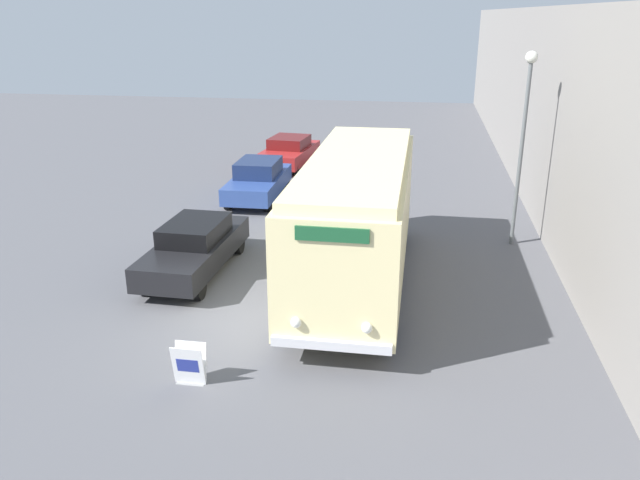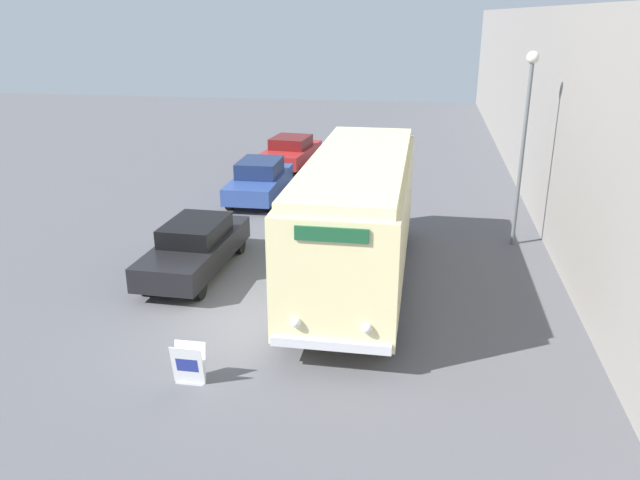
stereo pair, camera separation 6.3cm
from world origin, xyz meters
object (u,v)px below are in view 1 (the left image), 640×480
object	(u,v)px
sign_board	(189,365)
streetlamp	(525,122)
parked_car_mid	(258,180)
parked_car_near	(195,247)
parked_car_far	(289,152)
vintage_bus	(357,214)

from	to	relation	value
sign_board	streetlamp	distance (m)	12.22
sign_board	parked_car_mid	bearing A→B (deg)	98.72
sign_board	parked_car_near	xyz separation A→B (m)	(-1.84, 5.42, 0.34)
parked_car_far	sign_board	bearing A→B (deg)	-78.51
parked_car_near	streetlamp	bearing A→B (deg)	24.30
parked_car_near	parked_car_far	size ratio (longest dim) A/B	1.06
sign_board	parked_car_near	bearing A→B (deg)	108.80
vintage_bus	sign_board	distance (m)	6.16
vintage_bus	parked_car_far	world-z (taller)	vintage_bus
vintage_bus	sign_board	size ratio (longest dim) A/B	10.73
sign_board	streetlamp	xyz separation A→B (m)	(7.21, 9.24, 3.44)
streetlamp	parked_car_near	xyz separation A→B (m)	(-9.06, -3.82, -3.11)
parked_car_far	parked_car_near	bearing A→B (deg)	-84.12
streetlamp	parked_car_near	world-z (taller)	streetlamp
parked_car_mid	parked_car_far	xyz separation A→B (m)	(0.05, 5.51, -0.04)
sign_board	parked_car_near	distance (m)	5.74
parked_car_mid	parked_car_far	distance (m)	5.51
parked_car_mid	parked_car_near	bearing A→B (deg)	-89.95
vintage_bus	parked_car_near	size ratio (longest dim) A/B	1.93
streetlamp	parked_car_mid	bearing A→B (deg)	158.34
parked_car_far	vintage_bus	bearing A→B (deg)	-65.07
streetlamp	parked_car_far	distance (m)	13.32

